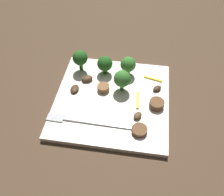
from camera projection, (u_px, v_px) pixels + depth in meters
name	position (u px, v px, depth m)	size (l,w,h in m)	color
ground_plane	(112.00, 101.00, 0.57)	(1.40, 1.40, 0.00)	#4C3826
plate	(112.00, 100.00, 0.57)	(0.25, 0.25, 0.01)	white
fork	(83.00, 121.00, 0.52)	(0.18, 0.02, 0.00)	silver
broccoli_floret_0	(80.00, 58.00, 0.60)	(0.04, 0.04, 0.06)	#296420
broccoli_floret_1	(128.00, 65.00, 0.59)	(0.04, 0.04, 0.05)	#408630
broccoli_floret_2	(122.00, 79.00, 0.55)	(0.04, 0.04, 0.05)	#408630
broccoli_floret_3	(105.00, 64.00, 0.60)	(0.04, 0.04, 0.05)	#296420
sausage_slice_0	(139.00, 130.00, 0.50)	(0.03, 0.03, 0.01)	brown
sausage_slice_1	(103.00, 88.00, 0.57)	(0.03, 0.03, 0.01)	brown
sausage_slice_2	(157.00, 104.00, 0.54)	(0.03, 0.03, 0.01)	brown
mushroom_0	(157.00, 88.00, 0.58)	(0.02, 0.01, 0.01)	#422B19
mushroom_1	(87.00, 79.00, 0.60)	(0.03, 0.02, 0.01)	#4C331E
mushroom_2	(138.00, 116.00, 0.52)	(0.02, 0.02, 0.01)	brown
mushroom_3	(75.00, 89.00, 0.58)	(0.03, 0.02, 0.01)	#422B19
pepper_strip_0	(153.00, 79.00, 0.60)	(0.04, 0.00, 0.00)	yellow
pepper_strip_2	(138.00, 101.00, 0.55)	(0.04, 0.01, 0.00)	yellow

